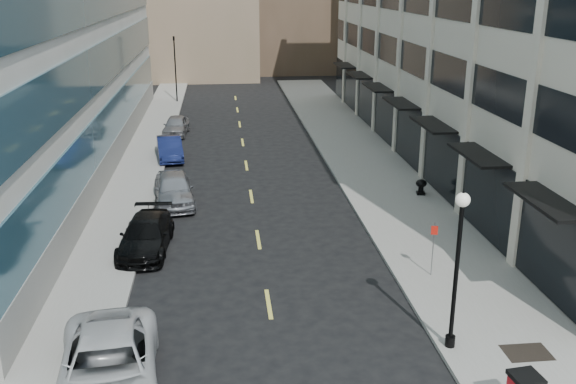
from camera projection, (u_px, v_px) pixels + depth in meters
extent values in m
cube|color=gray|center=(389.00, 190.00, 34.89)|extent=(5.00, 80.00, 0.15)
cube|color=gray|center=(127.00, 199.00, 33.49)|extent=(3.00, 80.00, 0.15)
cube|color=beige|center=(517.00, 13.00, 39.64)|extent=(14.00, 46.00, 18.00)
cube|color=black|center=(401.00, 127.00, 41.14)|extent=(0.18, 46.00, 3.60)
cube|color=black|center=(405.00, 56.00, 39.73)|extent=(0.12, 46.00, 1.80)
cube|color=beige|center=(541.00, 38.00, 22.89)|extent=(0.35, 0.60, 18.00)
cube|color=beige|center=(476.00, 26.00, 28.56)|extent=(0.35, 0.60, 18.00)
cube|color=beige|center=(433.00, 19.00, 34.22)|extent=(0.35, 0.60, 18.00)
cube|color=beige|center=(403.00, 13.00, 39.88)|extent=(0.35, 0.60, 18.00)
cube|color=beige|center=(379.00, 9.00, 45.54)|extent=(0.35, 0.60, 18.00)
cube|color=beige|center=(361.00, 6.00, 51.20)|extent=(0.35, 0.60, 18.00)
cube|color=beige|center=(347.00, 3.00, 56.87)|extent=(0.35, 0.60, 18.00)
cube|color=black|center=(546.00, 201.00, 21.61)|extent=(1.30, 4.00, 0.12)
cube|color=black|center=(478.00, 155.00, 27.27)|extent=(1.30, 4.00, 0.12)
cube|color=black|center=(433.00, 125.00, 32.93)|extent=(1.30, 4.00, 0.12)
cube|color=black|center=(401.00, 103.00, 38.59)|extent=(1.30, 4.00, 0.12)
cube|color=black|center=(377.00, 87.00, 44.25)|extent=(1.30, 4.00, 0.12)
cube|color=black|center=(359.00, 75.00, 49.92)|extent=(1.30, 4.00, 0.12)
cube|color=black|center=(345.00, 65.00, 55.58)|extent=(1.30, 4.00, 0.12)
cube|color=gray|center=(117.00, 151.00, 39.69)|extent=(0.20, 46.00, 1.80)
cube|color=#2C5667|center=(114.00, 117.00, 39.03)|extent=(0.14, 45.60, 2.40)
cube|color=#2C5667|center=(109.00, 59.00, 37.92)|extent=(0.14, 45.60, 2.40)
cube|color=black|center=(527.00, 352.00, 19.59)|extent=(1.40, 1.00, 0.01)
cube|color=#D8CC4C|center=(269.00, 304.00, 22.84)|extent=(0.15, 2.20, 0.01)
cube|color=#D8CC4C|center=(258.00, 239.00, 28.50)|extent=(0.15, 2.20, 0.01)
cube|color=#D8CC4C|center=(251.00, 196.00, 34.16)|extent=(0.15, 2.20, 0.01)
cube|color=#D8CC4C|center=(246.00, 165.00, 39.83)|extent=(0.15, 2.20, 0.01)
cube|color=#D8CC4C|center=(243.00, 142.00, 45.49)|extent=(0.15, 2.20, 0.01)
cube|color=#D8CC4C|center=(240.00, 124.00, 51.15)|extent=(0.15, 2.20, 0.01)
cube|color=#D8CC4C|center=(237.00, 110.00, 56.81)|extent=(0.15, 2.20, 0.01)
cube|color=#D8CC4C|center=(235.00, 98.00, 62.47)|extent=(0.15, 2.20, 0.01)
cylinder|color=black|center=(175.00, 71.00, 59.09)|extent=(0.12, 0.12, 6.00)
imported|color=black|center=(174.00, 37.00, 58.15)|extent=(0.66, 0.66, 1.98)
imported|color=silver|center=(108.00, 368.00, 17.67)|extent=(3.33, 6.17, 1.64)
imported|color=black|center=(146.00, 235.00, 27.13)|extent=(2.28, 4.98, 1.41)
imported|color=gray|center=(174.00, 189.00, 32.76)|extent=(2.51, 5.00, 1.63)
imported|color=#131B49|center=(170.00, 148.00, 41.01)|extent=(2.04, 4.48, 1.42)
imported|color=gray|center=(176.00, 126.00, 47.42)|extent=(2.04, 4.29, 1.42)
cube|color=black|center=(526.00, 377.00, 16.44)|extent=(0.83, 0.83, 0.13)
cylinder|color=black|center=(450.00, 341.00, 19.90)|extent=(0.31, 0.31, 0.35)
cylinder|color=black|center=(456.00, 275.00, 19.19)|extent=(0.14, 0.14, 4.48)
sphere|color=silver|center=(463.00, 200.00, 18.44)|extent=(0.43, 0.43, 0.43)
cone|color=black|center=(464.00, 192.00, 18.36)|extent=(0.12, 0.12, 0.18)
cylinder|color=slate|center=(433.00, 249.00, 24.41)|extent=(0.04, 0.04, 2.17)
cube|color=#B7150C|center=(434.00, 230.00, 24.15)|extent=(0.25, 0.09, 0.34)
cube|color=black|center=(421.00, 193.00, 34.03)|extent=(0.50, 0.50, 0.13)
cylinder|color=black|center=(421.00, 189.00, 33.95)|extent=(0.27, 0.27, 0.42)
ellipsoid|color=black|center=(421.00, 183.00, 33.86)|extent=(0.58, 0.58, 0.41)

